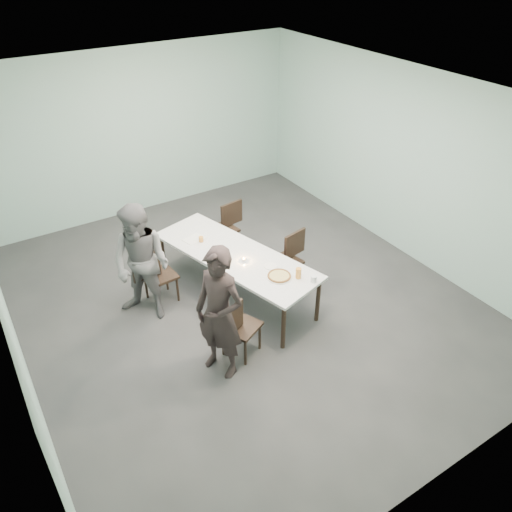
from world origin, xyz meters
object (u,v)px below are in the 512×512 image
chair_far_left (155,273)px  chair_far_right (227,224)px  chair_near_left (238,326)px  beer_glass (298,273)px  chair_near_right (289,256)px  diner_near (220,314)px  diner_far (142,264)px  side_plate (271,266)px  amber_tumbler (201,239)px  table (235,257)px  tealight (244,260)px  water_tumbler (314,279)px  pizza (279,276)px

chair_far_left → chair_far_right: same height
chair_near_left → chair_far_left: size_ratio=1.00×
beer_glass → chair_near_right: bearing=61.6°
chair_near_left → chair_near_right: bearing=7.3°
diner_near → diner_far: size_ratio=1.02×
side_plate → amber_tumbler: size_ratio=2.25×
diner_far → chair_near_left: bearing=-12.8°
diner_far → amber_tumbler: diner_far is taller
table → diner_near: size_ratio=1.55×
chair_far_left → diner_near: (0.16, -1.68, 0.38)m
chair_far_right → side_plate: bearing=73.5°
chair_near_right → table: bearing=-21.9°
side_plate → diner_far: bearing=151.1°
chair_far_right → tealight: bearing=62.4°
diner_far → side_plate: (1.52, -0.84, -0.11)m
beer_glass → diner_near: bearing=-170.1°
water_tumbler → chair_far_right: bearing=90.6°
table → pizza: 0.83m
diner_near → amber_tumbler: diner_near is taller
chair_far_right → diner_near: diner_near is taller
pizza → tealight: tealight is taller
diner_far → chair_far_right: bearing=77.7°
table → beer_glass: beer_glass is taller
diner_near → beer_glass: size_ratio=11.78×
water_tumbler → tealight: bearing=120.3°
table → pizza: bearing=-74.7°
chair_far_left → diner_near: bearing=-88.8°
chair_near_left → diner_near: bearing=171.0°
pizza → beer_glass: size_ratio=2.27×
side_plate → chair_near_left: bearing=-146.9°
side_plate → tealight: tealight is taller
chair_far_right → pizza: size_ratio=2.56×
tealight → beer_glass: bearing=-60.7°
tealight → amber_tumbler: size_ratio=0.70×
chair_far_right → amber_tumbler: bearing=30.7°
table → chair_near_left: (-0.60, -1.09, -0.19)m
chair_near_right → diner_near: size_ratio=0.49×
chair_near_left → chair_far_left: (-0.44, 1.59, 0.00)m
chair_far_left → amber_tumbler: (0.79, 0.05, 0.29)m
chair_near_right → tealight: bearing=-7.2°
diner_far → water_tumbler: bearing=13.6°
chair_far_right → side_plate: chair_far_right is taller
diner_near → water_tumbler: bearing=67.2°
pizza → water_tumbler: bearing=-44.7°
chair_far_left → tealight: bearing=-38.5°
side_plate → beer_glass: (0.16, -0.42, 0.07)m
chair_near_left → pizza: 0.91m
table → chair_near_left: size_ratio=3.16×
chair_far_right → amber_tumbler: (-0.77, -0.61, 0.29)m
diner_near → water_tumbler: size_ratio=19.63×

